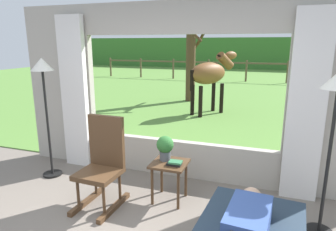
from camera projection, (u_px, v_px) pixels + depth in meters
name	position (u px, v px, depth m)	size (l,w,h in m)	color
back_wall_with_window	(178.00, 95.00, 4.30)	(5.20, 0.12, 2.55)	#ADA599
curtain_panel_left	(74.00, 94.00, 4.72)	(0.44, 0.10, 2.40)	silver
curtain_panel_right	(306.00, 109.00, 3.64)	(0.44, 0.10, 2.40)	silver
outdoor_pasture_lawn	(244.00, 84.00, 14.59)	(36.00, 21.68, 0.02)	#568438
distant_hill_ridge	(256.00, 53.00, 23.34)	(36.00, 2.00, 2.40)	#396F2D
rocking_chair	(103.00, 163.00, 3.66)	(0.50, 0.70, 1.12)	#4C331E
side_table	(169.00, 169.00, 3.75)	(0.44, 0.44, 0.52)	#4C331E
potted_plant	(165.00, 147.00, 3.77)	(0.22, 0.22, 0.32)	#4C5156
book_stack	(175.00, 163.00, 3.65)	(0.19, 0.12, 0.05)	black
floor_lamp_left	(44.00, 82.00, 4.25)	(0.32, 0.32, 1.78)	black
floor_lamp_right	(336.00, 105.00, 2.86)	(0.32, 0.32, 1.74)	black
horse	(210.00, 74.00, 8.24)	(1.28, 1.71, 1.73)	brown
pasture_tree	(191.00, 53.00, 9.99)	(1.47, 1.49, 3.32)	#4C3823
pasture_fence_line	(246.00, 68.00, 15.37)	(16.10, 0.10, 1.10)	brown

